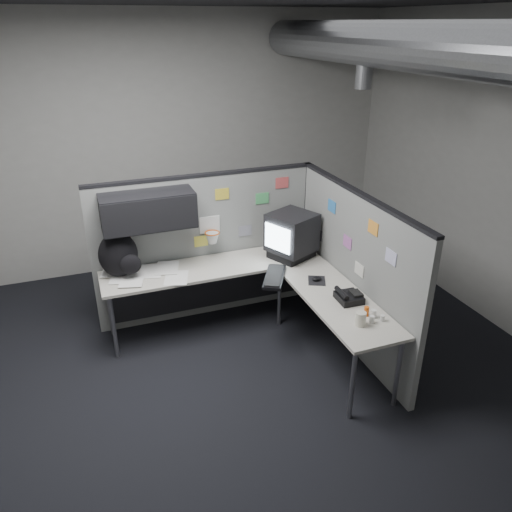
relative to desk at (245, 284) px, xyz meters
name	(u,v)px	position (x,y,z in m)	size (l,w,h in m)	color
room	(320,151)	(0.41, -0.70, 1.48)	(5.62, 5.62, 3.22)	black
partition_back	(192,235)	(-0.40, 0.53, 0.38)	(2.44, 0.42, 1.63)	slate
partition_right	(353,271)	(0.95, -0.49, 0.21)	(0.07, 2.23, 1.63)	slate
desk	(245,284)	(0.00, 0.00, 0.00)	(2.31, 2.11, 0.73)	beige
monitor	(292,235)	(0.60, 0.20, 0.37)	(0.57, 0.57, 0.49)	black
keyboard	(274,277)	(0.24, -0.21, 0.14)	(0.40, 0.53, 0.04)	black
mouse	(317,279)	(0.61, -0.40, 0.13)	(0.24, 0.25, 0.04)	black
phone	(349,297)	(0.71, -0.84, 0.16)	(0.22, 0.24, 0.11)	black
bottles	(372,315)	(0.74, -1.18, 0.15)	(0.15, 0.17, 0.09)	silver
cup	(361,319)	(0.60, -1.23, 0.18)	(0.09, 0.09, 0.12)	beige
papers	(144,274)	(-0.96, 0.33, 0.13)	(0.87, 0.72, 0.02)	white
backpack	(119,256)	(-1.17, 0.37, 0.34)	(0.44, 0.40, 0.47)	black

